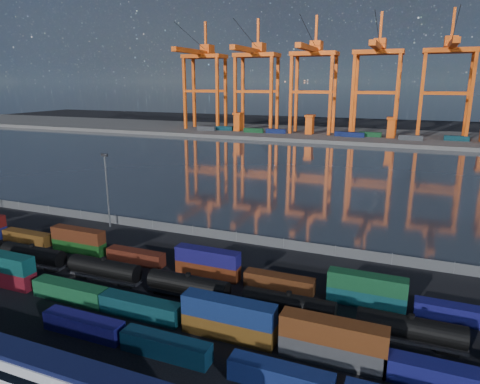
% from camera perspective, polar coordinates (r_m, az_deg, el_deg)
% --- Properties ---
extents(ground, '(700.00, 700.00, 0.00)m').
position_cam_1_polar(ground, '(65.21, -10.29, -14.78)').
color(ground, black).
rests_on(ground, ground).
extents(harbor_water, '(700.00, 700.00, 0.00)m').
position_cam_1_polar(harbor_water, '(158.96, 10.21, 2.79)').
color(harbor_water, '#2C3540').
rests_on(harbor_water, ground).
extents(far_quay, '(700.00, 70.00, 2.00)m').
position_cam_1_polar(far_quay, '(261.30, 15.11, 7.27)').
color(far_quay, '#514F4C').
rests_on(far_quay, ground).
extents(distant_mountains, '(2470.00, 1100.00, 520.00)m').
position_cam_1_polar(distant_mountains, '(1658.65, 24.53, 19.80)').
color(distant_mountains, '#1E2630').
rests_on(distant_mountains, ground).
extents(container_row_south, '(139.72, 2.33, 4.96)m').
position_cam_1_polar(container_row_south, '(64.58, -24.13, -14.55)').
color(container_row_south, '#444849').
rests_on(container_row_south, ground).
extents(container_row_mid, '(141.92, 2.49, 5.31)m').
position_cam_1_polar(container_row_mid, '(62.12, -12.59, -14.49)').
color(container_row_mid, '#434548').
rests_on(container_row_mid, ground).
extents(container_row_north, '(140.16, 2.27, 4.84)m').
position_cam_1_polar(container_row_north, '(74.20, -7.23, -9.12)').
color(container_row_north, navy).
rests_on(container_row_north, ground).
extents(tanker_string, '(106.25, 2.85, 4.07)m').
position_cam_1_polar(tanker_string, '(65.93, -6.90, -12.30)').
color(tanker_string, black).
rests_on(tanker_string, ground).
extents(waterfront_fence, '(160.12, 0.12, 2.20)m').
position_cam_1_polar(waterfront_fence, '(87.40, -0.49, -6.03)').
color(waterfront_fence, '#595B5E').
rests_on(waterfront_fence, ground).
extents(yard_light_mast, '(1.60, 0.40, 16.60)m').
position_cam_1_polar(yard_light_mast, '(98.42, -17.33, 0.70)').
color(yard_light_mast, slate).
rests_on(yard_light_mast, ground).
extents(gantry_cranes, '(201.12, 50.16, 67.92)m').
position_cam_1_polar(gantry_cranes, '(253.98, 13.78, 16.35)').
color(gantry_cranes, '#EA5310').
rests_on(gantry_cranes, ground).
extents(quay_containers, '(172.58, 10.99, 2.60)m').
position_cam_1_polar(quay_containers, '(248.34, 12.18, 7.62)').
color(quay_containers, navy).
rests_on(quay_containers, far_quay).
extents(straddle_carriers, '(140.00, 7.00, 11.10)m').
position_cam_1_polar(straddle_carriers, '(251.03, 14.35, 8.61)').
color(straddle_carriers, '#EA5310').
rests_on(straddle_carriers, far_quay).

